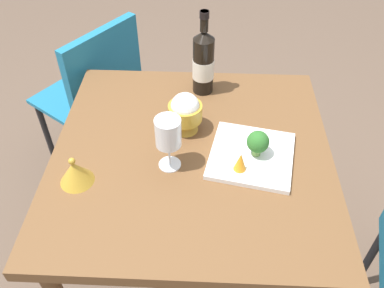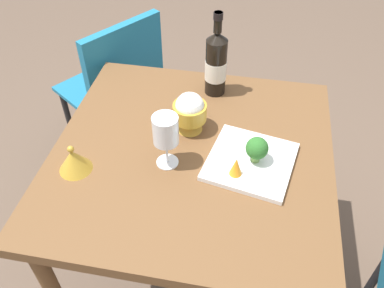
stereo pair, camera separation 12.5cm
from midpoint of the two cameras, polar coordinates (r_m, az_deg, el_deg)
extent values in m
plane|color=brown|center=(1.87, -2.00, -17.44)|extent=(8.00, 8.00, 0.00)
cube|color=brown|center=(1.28, -2.78, -1.74)|extent=(0.88, 0.88, 0.04)
cylinder|color=brown|center=(1.83, 10.50, -1.76)|extent=(0.05, 0.05, 0.70)
cylinder|color=brown|center=(1.87, -13.07, -0.99)|extent=(0.05, 0.05, 0.70)
cube|color=teal|center=(2.06, -16.52, 6.38)|extent=(0.56, 0.56, 0.02)
cube|color=teal|center=(1.82, -14.16, 9.63)|extent=(0.35, 0.26, 0.40)
cylinder|color=black|center=(2.25, -21.37, 1.13)|extent=(0.03, 0.03, 0.43)
cylinder|color=black|center=(2.39, -15.03, 5.60)|extent=(0.03, 0.03, 0.43)
cylinder|color=black|center=(2.03, -15.75, -2.77)|extent=(0.03, 0.03, 0.43)
cylinder|color=black|center=(2.18, -9.13, 2.37)|extent=(0.03, 0.03, 0.43)
cylinder|color=black|center=(1.77, 21.97, -14.91)|extent=(0.03, 0.03, 0.43)
cylinder|color=black|center=(1.45, -0.89, 10.92)|extent=(0.07, 0.08, 0.21)
cone|color=black|center=(1.39, -0.94, 15.09)|extent=(0.07, 0.08, 0.03)
cylinder|color=black|center=(1.36, -0.97, 16.93)|extent=(0.03, 0.03, 0.07)
cylinder|color=black|center=(1.35, -0.98, 17.80)|extent=(0.03, 0.03, 0.02)
cylinder|color=silver|center=(1.46, -0.88, 10.58)|extent=(0.08, 0.08, 0.07)
cylinder|color=white|center=(1.23, -6.06, -3.04)|extent=(0.07, 0.07, 0.00)
cylinder|color=white|center=(1.20, -6.22, -1.58)|extent=(0.01, 0.01, 0.08)
cylinder|color=white|center=(1.14, -6.55, 1.51)|extent=(0.08, 0.08, 0.09)
cone|color=gold|center=(1.33, -3.63, 2.72)|extent=(0.08, 0.08, 0.04)
cylinder|color=gold|center=(1.30, -3.72, 4.38)|extent=(0.11, 0.11, 0.05)
sphere|color=white|center=(1.28, -3.77, 5.16)|extent=(0.09, 0.09, 0.09)
cone|color=gold|center=(1.22, -19.09, -3.94)|extent=(0.10, 0.10, 0.07)
sphere|color=gold|center=(1.19, -19.59, -2.46)|extent=(0.02, 0.02, 0.02)
cube|color=white|center=(1.25, 5.61, -1.77)|extent=(0.29, 0.29, 0.02)
cylinder|color=#729E4C|center=(1.23, 6.30, -1.10)|extent=(0.03, 0.03, 0.03)
sphere|color=#2D6B28|center=(1.20, 6.44, 0.17)|extent=(0.07, 0.07, 0.07)
cone|color=orange|center=(1.17, 3.87, -2.66)|extent=(0.04, 0.04, 0.06)
camera|label=1|loc=(0.06, -92.87, -2.76)|focal=37.62mm
camera|label=2|loc=(0.06, 87.13, 2.76)|focal=37.62mm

